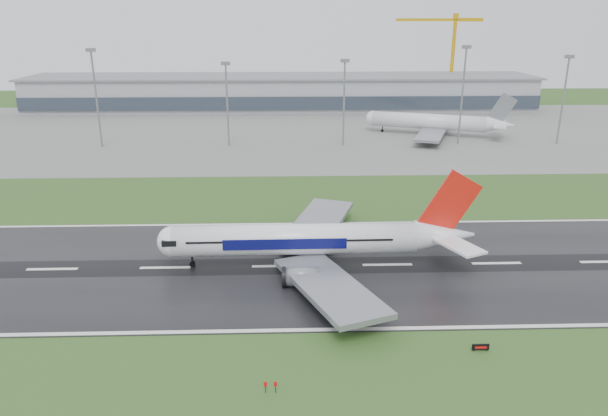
{
  "coord_description": "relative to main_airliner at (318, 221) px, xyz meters",
  "views": [
    {
      "loc": [
        2.0,
        -91.66,
        42.55
      ],
      "look_at": [
        5.26,
        12.0,
        7.0
      ],
      "focal_mm": 32.97,
      "sensor_mm": 36.0,
      "label": 1
    }
  ],
  "objects": [
    {
      "name": "tower_crane",
      "position": [
        79.81,
        199.43,
        13.7
      ],
      "size": [
        44.91,
        7.12,
        44.31
      ],
      "primitive_type": null,
      "rotation": [
        0.0,
        0.0,
        0.1
      ],
      "color": "#CA9207",
      "rests_on": "ground"
    },
    {
      "name": "floodmast_3",
      "position": [
        14.42,
        99.43,
        5.64
      ],
      "size": [
        0.64,
        0.64,
        28.18
      ],
      "primitive_type": "cylinder",
      "color": "gray",
      "rests_on": "ground"
    },
    {
      "name": "floodmast_4",
      "position": [
        55.09,
        99.43,
        7.83
      ],
      "size": [
        0.64,
        0.64,
        32.56
      ],
      "primitive_type": "cylinder",
      "color": "gray",
      "rests_on": "ground"
    },
    {
      "name": "apron",
      "position": [
        -7.3,
        124.43,
        -8.41
      ],
      "size": [
        400.0,
        130.0,
        0.08
      ],
      "primitive_type": "cube",
      "color": "slate",
      "rests_on": "ground"
    },
    {
      "name": "parked_airliner",
      "position": [
        50.5,
        115.67,
        -0.21
      ],
      "size": [
        70.61,
        68.41,
        16.33
      ],
      "primitive_type": null,
      "rotation": [
        0.0,
        0.0,
        -0.37
      ],
      "color": "silver",
      "rests_on": "apron"
    },
    {
      "name": "floodmast_2",
      "position": [
        -25.43,
        99.43,
        5.24
      ],
      "size": [
        0.64,
        0.64,
        27.4
      ],
      "primitive_type": "cylinder",
      "color": "gray",
      "rests_on": "ground"
    },
    {
      "name": "ground",
      "position": [
        -7.3,
        -0.57,
        -8.45
      ],
      "size": [
        520.0,
        520.0,
        0.0
      ],
      "primitive_type": "plane",
      "color": "#294D1C",
      "rests_on": "ground"
    },
    {
      "name": "runway_sign",
      "position": [
        20.46,
        -28.24,
        -7.93
      ],
      "size": [
        2.31,
        0.65,
        1.04
      ],
      "primitive_type": null,
      "rotation": [
        0.0,
        0.0,
        0.17
      ],
      "color": "black",
      "rests_on": "ground"
    },
    {
      "name": "terminal",
      "position": [
        -7.3,
        184.43,
        -0.95
      ],
      "size": [
        240.0,
        36.0,
        15.0
      ],
      "primitive_type": "cube",
      "color": "gray",
      "rests_on": "ground"
    },
    {
      "name": "floodmast_1",
      "position": [
        -69.28,
        99.43,
        7.44
      ],
      "size": [
        0.64,
        0.64,
        31.78
      ],
      "primitive_type": "cylinder",
      "color": "gray",
      "rests_on": "ground"
    },
    {
      "name": "runway",
      "position": [
        -7.3,
        -0.57,
        -8.4
      ],
      "size": [
        400.0,
        45.0,
        0.1
      ],
      "primitive_type": "cube",
      "color": "black",
      "rests_on": "ground"
    },
    {
      "name": "main_airliner",
      "position": [
        0.0,
        0.0,
        0.0
      ],
      "size": [
        57.2,
        54.53,
        16.71
      ],
      "primitive_type": null,
      "rotation": [
        0.0,
        0.0,
        0.01
      ],
      "color": "white",
      "rests_on": "runway"
    },
    {
      "name": "floodmast_5",
      "position": [
        90.5,
        99.43,
        6.22
      ],
      "size": [
        0.64,
        0.64,
        29.34
      ],
      "primitive_type": "cylinder",
      "color": "gray",
      "rests_on": "ground"
    }
  ]
}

